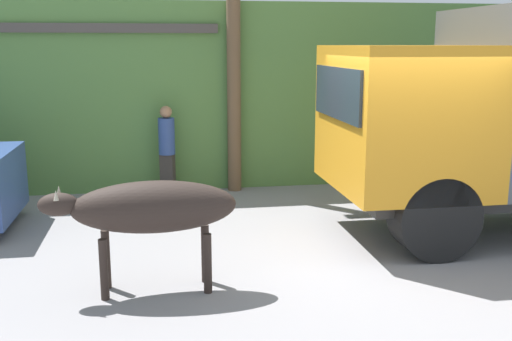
{
  "coord_description": "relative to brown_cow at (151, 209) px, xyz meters",
  "views": [
    {
      "loc": [
        -2.94,
        -6.96,
        2.64
      ],
      "look_at": [
        -1.79,
        -0.04,
        1.16
      ],
      "focal_mm": 42.0,
      "sensor_mm": 36.0,
      "label": 1
    }
  ],
  "objects": [
    {
      "name": "ground_plane",
      "position": [
        3.04,
        0.72,
        -0.93
      ],
      "size": [
        60.0,
        60.0,
        0.0
      ],
      "primitive_type": "plane",
      "color": "gray"
    },
    {
      "name": "hillside_embankment",
      "position": [
        3.04,
        7.54,
        0.77
      ],
      "size": [
        32.0,
        5.87,
        3.39
      ],
      "color": "#568442",
      "rests_on": "ground_plane"
    },
    {
      "name": "building_backdrop",
      "position": [
        -1.8,
        5.87,
        0.58
      ],
      "size": [
        6.02,
        2.7,
        2.99
      ],
      "color": "#99ADB7",
      "rests_on": "ground_plane"
    },
    {
      "name": "brown_cow",
      "position": [
        0.0,
        0.0,
        0.0
      ],
      "size": [
        2.07,
        0.56,
        1.23
      ],
      "rotation": [
        0.0,
        0.0,
        0.09
      ],
      "color": "#2D231E",
      "rests_on": "ground_plane"
    },
    {
      "name": "pedestrian_on_hill",
      "position": [
        0.26,
        4.28,
        -0.04
      ],
      "size": [
        0.37,
        0.37,
        1.59
      ],
      "rotation": [
        0.0,
        0.0,
        2.76
      ],
      "color": "#38332D",
      "rests_on": "ground_plane"
    },
    {
      "name": "utility_pole",
      "position": [
        1.48,
        4.45,
        1.91
      ],
      "size": [
        0.9,
        0.25,
        5.47
      ],
      "color": "brown",
      "rests_on": "ground_plane"
    }
  ]
}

